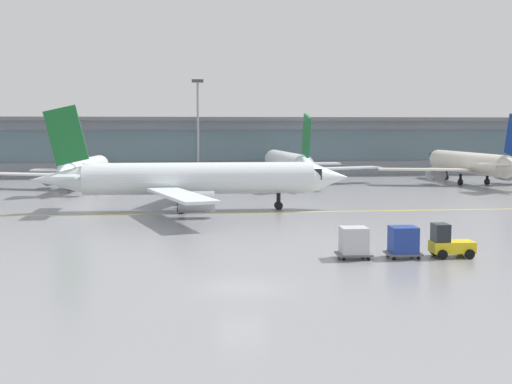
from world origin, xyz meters
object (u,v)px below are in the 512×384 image
at_px(gate_airplane_4, 470,163).
at_px(taxiing_regional_jet, 195,179).
at_px(gate_airplane_3, 288,163).
at_px(cargo_dolly_lead, 403,241).
at_px(cargo_dolly_trailing, 354,242).
at_px(gate_airplane_2, 85,169).
at_px(baggage_tug, 449,243).
at_px(apron_light_mast_1, 198,124).

bearing_deg(gate_airplane_4, taxiing_regional_jet, 121.99).
relative_size(gate_airplane_3, cargo_dolly_lead, 13.50).
distance_m(taxiing_regional_jet, cargo_dolly_lead, 27.71).
bearing_deg(gate_airplane_3, taxiing_regional_jet, 152.72).
bearing_deg(taxiing_regional_jet, cargo_dolly_trailing, -69.65).
relative_size(gate_airplane_2, gate_airplane_3, 0.88).
height_order(baggage_tug, apron_light_mast_1, apron_light_mast_1).
height_order(taxiing_regional_jet, baggage_tug, taxiing_regional_jet).
bearing_deg(baggage_tug, gate_airplane_4, 66.72).
xyz_separation_m(gate_airplane_4, baggage_tug, (-24.55, -50.86, -2.02)).
bearing_deg(apron_light_mast_1, cargo_dolly_lead, -81.34).
bearing_deg(gate_airplane_2, gate_airplane_4, -84.17).
relative_size(cargo_dolly_lead, cargo_dolly_trailing, 1.00).
relative_size(taxiing_regional_jet, cargo_dolly_lead, 14.01).
height_order(gate_airplane_4, cargo_dolly_lead, gate_airplane_4).
xyz_separation_m(gate_airplane_2, baggage_tug, (28.44, -50.56, -1.67)).
xyz_separation_m(gate_airplane_4, taxiing_regional_jet, (-39.34, -25.80, 0.12)).
bearing_deg(cargo_dolly_trailing, taxiing_regional_jet, 112.12).
relative_size(gate_airplane_4, apron_light_mast_1, 1.90).
distance_m(gate_airplane_2, gate_airplane_4, 53.00).
distance_m(gate_airplane_2, cargo_dolly_trailing, 55.12).
distance_m(gate_airplane_2, taxiing_regional_jet, 28.93).
bearing_deg(gate_airplane_3, cargo_dolly_lead, 175.99).
xyz_separation_m(cargo_dolly_lead, apron_light_mast_1, (-10.16, 66.73, 7.34)).
distance_m(baggage_tug, cargo_dolly_lead, 2.87).
bearing_deg(cargo_dolly_trailing, apron_light_mast_1, 98.55).
distance_m(baggage_tug, cargo_dolly_trailing, 5.96).
height_order(cargo_dolly_trailing, apron_light_mast_1, apron_light_mast_1).
distance_m(taxiing_regional_jet, cargo_dolly_trailing, 26.40).
height_order(baggage_tug, cargo_dolly_trailing, baggage_tug).
height_order(gate_airplane_2, baggage_tug, gate_airplane_2).
bearing_deg(taxiing_regional_jet, gate_airplane_3, 65.33).
bearing_deg(gate_airplane_3, apron_light_mast_1, 42.56).
relative_size(gate_airplane_2, cargo_dolly_lead, 11.93).
bearing_deg(gate_airplane_2, cargo_dolly_lead, -147.60).
xyz_separation_m(baggage_tug, cargo_dolly_lead, (-2.86, 0.12, 0.16)).
height_order(gate_airplane_3, taxiing_regional_jet, taxiing_regional_jet).
relative_size(gate_airplane_2, baggage_tug, 9.73).
relative_size(gate_airplane_2, apron_light_mast_1, 1.68).
xyz_separation_m(gate_airplane_2, taxiing_regional_jet, (13.65, -25.50, 0.46)).
bearing_deg(gate_airplane_4, apron_light_mast_1, 65.67).
bearing_deg(gate_airplane_3, gate_airplane_2, 96.11).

